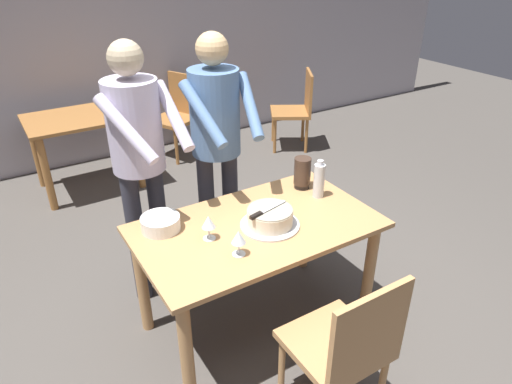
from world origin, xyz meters
name	(u,v)px	position (x,y,z in m)	size (l,w,h in m)	color
ground_plane	(257,322)	(0.00, 0.00, 0.00)	(14.00, 14.00, 0.00)	#4C4742
back_wall	(94,33)	(0.00, 3.18, 1.35)	(10.00, 0.12, 2.70)	#ADA8B2
main_dining_table	(257,243)	(0.00, 0.00, 0.62)	(1.38, 0.81, 0.75)	tan
cake_on_platter	(270,218)	(0.06, -0.05, 0.80)	(0.34, 0.34, 0.11)	silver
cake_knife	(261,213)	(-0.01, -0.07, 0.87)	(0.27, 0.08, 0.02)	silver
plate_stack	(161,223)	(-0.49, 0.24, 0.79)	(0.22, 0.22, 0.08)	white
wine_glass_near	(208,223)	(-0.30, 0.02, 0.85)	(0.08, 0.08, 0.14)	silver
wine_glass_far	(239,238)	(-0.23, -0.19, 0.85)	(0.08, 0.08, 0.14)	silver
water_bottle	(319,180)	(0.51, 0.08, 0.86)	(0.07, 0.07, 0.25)	silver
hurricane_lamp	(302,173)	(0.49, 0.23, 0.86)	(0.11, 0.11, 0.21)	black
person_cutting_cake	(216,135)	(0.07, 0.62, 1.08)	(0.47, 0.56, 1.72)	#2D2D38
person_standing_beside	(138,150)	(-0.44, 0.65, 1.08)	(0.47, 0.58, 1.72)	#2D2D38
chair_near_side	(346,345)	(0.01, -0.78, 0.49)	(0.44, 0.44, 0.90)	tan
background_table	(84,132)	(-0.41, 2.48, 0.58)	(1.00, 0.70, 0.74)	#9E6633
background_chair_0	(178,112)	(0.69, 2.79, 0.49)	(0.58, 0.58, 0.90)	#9E6633
background_chair_2	(297,107)	(1.93, 2.24, 0.49)	(0.60, 0.60, 0.90)	#9E6633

